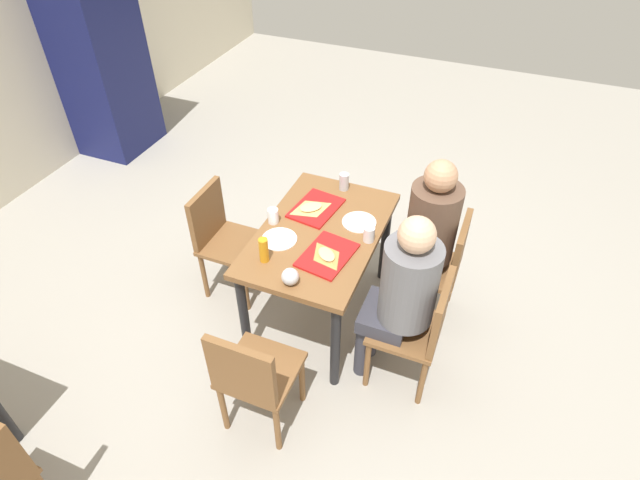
% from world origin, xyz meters
% --- Properties ---
extents(ground_plane, '(10.00, 10.00, 0.02)m').
position_xyz_m(ground_plane, '(0.00, 0.00, -0.01)').
color(ground_plane, '#9E998E').
extents(main_table, '(1.15, 0.73, 0.76)m').
position_xyz_m(main_table, '(0.00, 0.00, 0.65)').
color(main_table, brown).
rests_on(main_table, ground_plane).
extents(chair_near_left, '(0.40, 0.40, 0.85)m').
position_xyz_m(chair_near_left, '(-0.29, -0.75, 0.49)').
color(chair_near_left, brown).
rests_on(chair_near_left, ground_plane).
extents(chair_near_right, '(0.40, 0.40, 0.85)m').
position_xyz_m(chair_near_right, '(0.29, -0.75, 0.49)').
color(chair_near_right, brown).
rests_on(chair_near_right, ground_plane).
extents(chair_far_side, '(0.40, 0.40, 0.85)m').
position_xyz_m(chair_far_side, '(0.00, 0.75, 0.49)').
color(chair_far_side, brown).
rests_on(chair_far_side, ground_plane).
extents(chair_left_end, '(0.40, 0.40, 0.85)m').
position_xyz_m(chair_left_end, '(-0.96, 0.00, 0.49)').
color(chair_left_end, brown).
rests_on(chair_left_end, ground_plane).
extents(person_in_red, '(0.32, 0.42, 1.26)m').
position_xyz_m(person_in_red, '(-0.29, -0.61, 0.74)').
color(person_in_red, '#383842').
rests_on(person_in_red, ground_plane).
extents(person_in_brown_jacket, '(0.32, 0.42, 1.26)m').
position_xyz_m(person_in_brown_jacket, '(0.29, -0.61, 0.74)').
color(person_in_brown_jacket, '#383842').
rests_on(person_in_brown_jacket, ground_plane).
extents(tray_red_near, '(0.39, 0.31, 0.02)m').
position_xyz_m(tray_red_near, '(-0.20, -0.13, 0.77)').
color(tray_red_near, red).
rests_on(tray_red_near, main_table).
extents(tray_red_far, '(0.39, 0.31, 0.02)m').
position_xyz_m(tray_red_far, '(0.20, 0.11, 0.77)').
color(tray_red_far, red).
rests_on(tray_red_far, main_table).
extents(paper_plate_center, '(0.22, 0.22, 0.01)m').
position_xyz_m(paper_plate_center, '(-0.17, 0.20, 0.76)').
color(paper_plate_center, white).
rests_on(paper_plate_center, main_table).
extents(paper_plate_near_edge, '(0.22, 0.22, 0.01)m').
position_xyz_m(paper_plate_near_edge, '(0.17, -0.20, 0.76)').
color(paper_plate_near_edge, white).
rests_on(paper_plate_near_edge, main_table).
extents(pizza_slice_a, '(0.22, 0.22, 0.02)m').
position_xyz_m(pizza_slice_a, '(-0.22, -0.13, 0.78)').
color(pizza_slice_a, '#C68C47').
rests_on(pizza_slice_a, tray_red_near).
extents(pizza_slice_b, '(0.25, 0.25, 0.02)m').
position_xyz_m(pizza_slice_b, '(0.17, 0.13, 0.78)').
color(pizza_slice_b, '#DBAD60').
rests_on(pizza_slice_b, tray_red_far).
extents(plastic_cup_a, '(0.07, 0.07, 0.10)m').
position_xyz_m(plastic_cup_a, '(-0.03, 0.31, 0.81)').
color(plastic_cup_a, white).
rests_on(plastic_cup_a, main_table).
extents(plastic_cup_b, '(0.07, 0.07, 0.10)m').
position_xyz_m(plastic_cup_b, '(0.03, -0.31, 0.81)').
color(plastic_cup_b, white).
rests_on(plastic_cup_b, main_table).
extents(soda_can, '(0.07, 0.07, 0.12)m').
position_xyz_m(soda_can, '(0.49, 0.02, 0.82)').
color(soda_can, '#B7BCC6').
rests_on(soda_can, main_table).
extents(condiment_bottle, '(0.06, 0.06, 0.16)m').
position_xyz_m(condiment_bottle, '(-0.37, 0.20, 0.84)').
color(condiment_bottle, orange).
rests_on(condiment_bottle, main_table).
extents(foil_bundle, '(0.10, 0.10, 0.10)m').
position_xyz_m(foil_bundle, '(-0.49, -0.02, 0.81)').
color(foil_bundle, silver).
rests_on(foil_bundle, main_table).
extents(drink_fridge, '(0.70, 0.60, 1.90)m').
position_xyz_m(drink_fridge, '(1.42, 2.85, 0.95)').
color(drink_fridge, '#14194C').
rests_on(drink_fridge, ground_plane).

